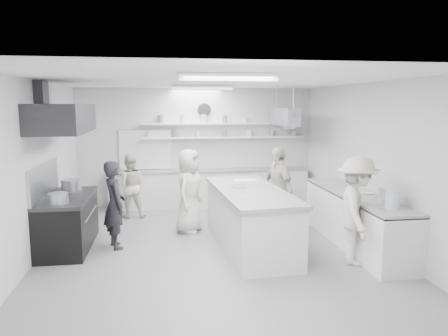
{
  "coord_description": "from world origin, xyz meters",
  "views": [
    {
      "loc": [
        -0.87,
        -7.39,
        2.6
      ],
      "look_at": [
        0.3,
        0.6,
        1.38
      ],
      "focal_mm": 34.01,
      "sensor_mm": 36.0,
      "label": 1
    }
  ],
  "objects": [
    {
      "name": "floor",
      "position": [
        0.0,
        0.0,
        -0.01
      ],
      "size": [
        6.0,
        7.0,
        0.02
      ],
      "primitive_type": "cube",
      "color": "#949494",
      "rests_on": "ground"
    },
    {
      "name": "ceiling",
      "position": [
        0.0,
        0.0,
        3.01
      ],
      "size": [
        6.0,
        7.0,
        0.02
      ],
      "primitive_type": "cube",
      "color": "white",
      "rests_on": "wall_back"
    },
    {
      "name": "wall_back",
      "position": [
        0.0,
        3.5,
        1.5
      ],
      "size": [
        6.0,
        0.04,
        3.0
      ],
      "primitive_type": "cube",
      "color": "silver",
      "rests_on": "floor"
    },
    {
      "name": "wall_front",
      "position": [
        0.0,
        -3.5,
        1.5
      ],
      "size": [
        6.0,
        0.04,
        3.0
      ],
      "primitive_type": "cube",
      "color": "silver",
      "rests_on": "floor"
    },
    {
      "name": "wall_left",
      "position": [
        -3.0,
        0.0,
        1.5
      ],
      "size": [
        0.04,
        7.0,
        3.0
      ],
      "primitive_type": "cube",
      "color": "silver",
      "rests_on": "floor"
    },
    {
      "name": "wall_right",
      "position": [
        3.0,
        0.0,
        1.5
      ],
      "size": [
        0.04,
        7.0,
        3.0
      ],
      "primitive_type": "cube",
      "color": "silver",
      "rests_on": "floor"
    },
    {
      "name": "stove",
      "position": [
        -2.6,
        0.4,
        0.45
      ],
      "size": [
        0.8,
        1.8,
        0.9
      ],
      "primitive_type": "cube",
      "color": "black",
      "rests_on": "floor"
    },
    {
      "name": "exhaust_hood",
      "position": [
        -2.6,
        0.4,
        2.35
      ],
      "size": [
        0.85,
        2.0,
        0.5
      ],
      "primitive_type": "cube",
      "color": "#2C2C30",
      "rests_on": "wall_left"
    },
    {
      "name": "back_counter",
      "position": [
        0.3,
        3.2,
        0.46
      ],
      "size": [
        5.0,
        0.6,
        0.92
      ],
      "primitive_type": "cube",
      "color": "white",
      "rests_on": "floor"
    },
    {
      "name": "shelf_lower",
      "position": [
        0.7,
        3.37,
        1.75
      ],
      "size": [
        4.2,
        0.26,
        0.04
      ],
      "primitive_type": "cube",
      "color": "white",
      "rests_on": "wall_back"
    },
    {
      "name": "shelf_upper",
      "position": [
        0.7,
        3.37,
        2.1
      ],
      "size": [
        4.2,
        0.26,
        0.04
      ],
      "primitive_type": "cube",
      "color": "white",
      "rests_on": "wall_back"
    },
    {
      "name": "pass_through_window",
      "position": [
        -1.3,
        3.48,
        1.45
      ],
      "size": [
        1.3,
        0.04,
        1.0
      ],
      "primitive_type": "cube",
      "color": "black",
      "rests_on": "wall_back"
    },
    {
      "name": "wall_clock",
      "position": [
        0.2,
        3.46,
        2.45
      ],
      "size": [
        0.32,
        0.05,
        0.32
      ],
      "primitive_type": "cylinder",
      "rotation": [
        1.57,
        0.0,
        0.0
      ],
      "color": "white",
      "rests_on": "wall_back"
    },
    {
      "name": "right_counter",
      "position": [
        2.65,
        -0.2,
        0.47
      ],
      "size": [
        0.74,
        3.3,
        0.94
      ],
      "primitive_type": "cube",
      "color": "white",
      "rests_on": "floor"
    },
    {
      "name": "pot_rack",
      "position": [
        2.0,
        2.4,
        2.3
      ],
      "size": [
        0.3,
        1.6,
        0.4
      ],
      "primitive_type": "cube",
      "color": "#A8ABB1",
      "rests_on": "ceiling"
    },
    {
      "name": "light_fixture_front",
      "position": [
        0.0,
        -1.8,
        2.94
      ],
      "size": [
        1.3,
        0.25,
        0.1
      ],
      "primitive_type": "cube",
      "color": "white",
      "rests_on": "ceiling"
    },
    {
      "name": "light_fixture_rear",
      "position": [
        0.0,
        1.8,
        2.94
      ],
      "size": [
        1.3,
        0.25,
        0.1
      ],
      "primitive_type": "cube",
      "color": "white",
      "rests_on": "ceiling"
    },
    {
      "name": "prep_island",
      "position": [
        0.67,
        -0.07,
        0.52
      ],
      "size": [
        1.25,
        2.87,
        1.03
      ],
      "primitive_type": "cube",
      "rotation": [
        0.0,
        0.0,
        0.07
      ],
      "color": "white",
      "rests_on": "floor"
    },
    {
      "name": "stove_pot",
      "position": [
        -2.6,
        0.86,
        1.05
      ],
      "size": [
        0.37,
        0.37,
        0.27
      ],
      "primitive_type": "cylinder",
      "color": "#A8ABB1",
      "rests_on": "stove"
    },
    {
      "name": "cook_stove",
      "position": [
        -1.75,
        0.28,
        0.8
      ],
      "size": [
        0.56,
        0.68,
        1.6
      ],
      "primitive_type": "imported",
      "rotation": [
        0.0,
        0.0,
        1.93
      ],
      "color": "black",
      "rests_on": "floor"
    },
    {
      "name": "cook_back",
      "position": [
        -1.63,
        2.38,
        0.73
      ],
      "size": [
        0.73,
        0.57,
        1.47
      ],
      "primitive_type": "imported",
      "rotation": [
        0.0,
        0.0,
        -3.12
      ],
      "color": "beige",
      "rests_on": "floor"
    },
    {
      "name": "cook_island_left",
      "position": [
        -0.36,
        1.06,
        0.85
      ],
      "size": [
        0.84,
        0.98,
        1.7
      ],
      "primitive_type": "imported",
      "rotation": [
        0.0,
        0.0,
        1.14
      ],
      "color": "beige",
      "rests_on": "floor"
    },
    {
      "name": "cook_island_right",
      "position": [
        1.46,
        0.93,
        0.87
      ],
      "size": [
        0.68,
        1.09,
        1.74
      ],
      "primitive_type": "imported",
      "rotation": [
        0.0,
        0.0,
        -1.3
      ],
      "color": "beige",
      "rests_on": "floor"
    },
    {
      "name": "cook_right",
      "position": [
        2.23,
        -1.08,
        0.89
      ],
      "size": [
        0.99,
        1.3,
        1.78
      ],
      "primitive_type": "imported",
      "rotation": [
        0.0,
        0.0,
        1.25
      ],
      "color": "beige",
      "rests_on": "floor"
    },
    {
      "name": "bowl_island_a",
      "position": [
        0.5,
        0.15,
        1.06
      ],
      "size": [
        0.33,
        0.33,
        0.06
      ],
      "primitive_type": "imported",
      "rotation": [
        0.0,
        0.0,
        -0.4
      ],
      "color": "#A8ABB1",
      "rests_on": "prep_island"
    },
    {
      "name": "bowl_island_b",
      "position": [
        0.4,
        -0.78,
        1.07
      ],
      "size": [
        0.28,
        0.28,
        0.07
      ],
      "primitive_type": "imported",
      "rotation": [
        0.0,
        0.0,
        -0.41
      ],
      "color": "white",
      "rests_on": "prep_island"
    },
    {
      "name": "bowl_right",
      "position": [
        2.79,
        -0.28,
        0.97
      ],
      "size": [
        0.31,
        0.31,
        0.06
      ],
      "primitive_type": "imported",
      "rotation": [
        0.0,
        0.0,
        0.43
      ],
      "color": "white",
      "rests_on": "right_counter"
    }
  ]
}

